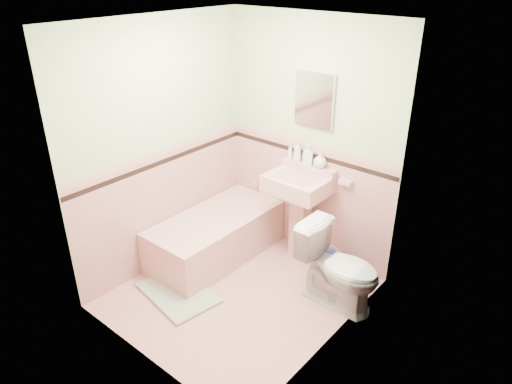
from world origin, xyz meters
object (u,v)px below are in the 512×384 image
Objects in this scene: toilet at (339,268)px; bucket at (332,265)px; sink at (297,218)px; soap_bottle_right at (320,160)px; bathtub at (216,237)px; medicine_cabinet at (315,100)px; shoe at (179,281)px; soap_bottle_left at (298,151)px; soap_bottle_mid at (308,154)px.

bucket is at bearing 38.15° from toilet.
sink is 0.67m from soap_bottle_right.
soap_bottle_right is (0.13, 0.18, 0.63)m from sink.
bathtub reaches higher than bucket.
soap_bottle_right is at bearing 48.46° from toilet.
soap_bottle_right is 0.76× the size of bucket.
sink is at bearing 63.69° from toilet.
medicine_cabinet is at bearing 52.18° from toilet.
bathtub is 2.81× the size of medicine_cabinet.
sink is 1.36m from shoe.
soap_bottle_left is 0.27× the size of toilet.
sink is 0.83m from toilet.
soap_bottle_left reaches higher than soap_bottle_mid.
shoe is (-0.56, -1.34, -1.08)m from soap_bottle_mid.
medicine_cabinet reaches higher than bathtub.
soap_bottle_mid is (0.13, 0.00, -0.00)m from soap_bottle_left.
bathtub is 1.26m from bucket.
soap_bottle_right reaches higher than shoe.
soap_bottle_mid is 0.27× the size of toilet.
shoe is (0.10, -0.63, -0.16)m from bathtub.
soap_bottle_mid is 1.34× the size of shoe.
soap_bottle_right is at bearing 57.69° from shoe.
medicine_cabinet is 2.54× the size of soap_bottle_mid.
shoe is at bearing -117.58° from soap_bottle_right.
sink is at bearing 58.92° from shoe.
sink is at bearing 177.70° from bucket.
soap_bottle_right reaches higher than toilet.
soap_bottle_mid reaches higher than sink.
soap_bottle_right is 1.08m from bucket.
shoe is (-0.42, -1.34, -1.08)m from soap_bottle_left.
soap_bottle_mid is at bearing 54.32° from toilet.
soap_bottle_mid is 1.26× the size of soap_bottle_right.
bathtub is 1.44m from toilet.
soap_bottle_left is (-0.15, -0.03, -0.56)m from medicine_cabinet.
soap_bottle_left is at bearing 130.31° from sink.
sink is at bearing -124.87° from soap_bottle_right.
bathtub is 7.03× the size of soap_bottle_left.
medicine_cabinet is 3.21× the size of soap_bottle_right.
bathtub is 9.58× the size of shoe.
soap_bottle_right is at bearing -13.45° from medicine_cabinet.
medicine_cabinet is at bearing 11.11° from soap_bottle_left.
sink is at bearing 37.93° from bathtub.
bathtub reaches higher than shoe.
toilet is 3.60× the size of bucket.
medicine_cabinet is at bearing 58.14° from soap_bottle_mid.
soap_bottle_mid is at bearing 95.91° from sink.
bathtub is 1.33m from soap_bottle_mid.
soap_bottle_mid is at bearing -121.86° from medicine_cabinet.
toilet reaches higher than bucket.
soap_bottle_mid is at bearing 157.79° from bucket.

